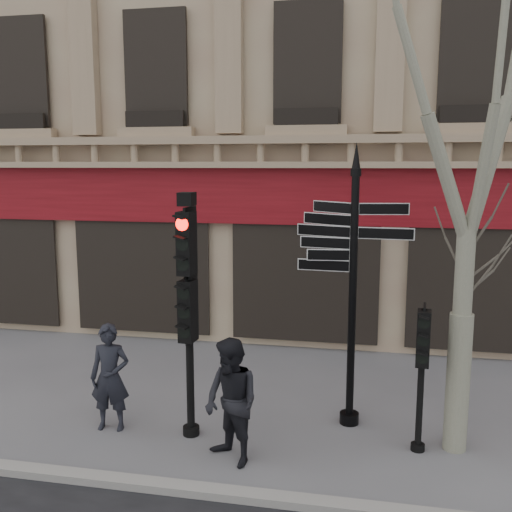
# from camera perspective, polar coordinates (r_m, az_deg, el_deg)

# --- Properties ---
(ground) EXTENTS (80.00, 80.00, 0.00)m
(ground) POSITION_cam_1_polar(r_m,az_deg,el_deg) (9.23, 1.16, -18.68)
(ground) COLOR #5E5E63
(ground) RESTS_ON ground
(kerb) EXTENTS (80.00, 0.25, 0.12)m
(kerb) POSITION_cam_1_polar(r_m,az_deg,el_deg) (8.01, -0.75, -22.89)
(kerb) COLOR gray
(kerb) RESTS_ON ground
(building) EXTENTS (28.00, 15.52, 18.00)m
(building) POSITION_cam_1_polar(r_m,az_deg,el_deg) (21.10, 7.67, 21.89)
(building) COLOR tan
(building) RESTS_ON ground
(fingerpost) EXTENTS (2.37, 2.37, 4.66)m
(fingerpost) POSITION_cam_1_polar(r_m,az_deg,el_deg) (9.24, 9.78, 1.66)
(fingerpost) COLOR black
(fingerpost) RESTS_ON ground
(traffic_signal_main) EXTENTS (0.46, 0.35, 3.89)m
(traffic_signal_main) POSITION_cam_1_polar(r_m,az_deg,el_deg) (8.88, -6.78, -2.95)
(traffic_signal_main) COLOR black
(traffic_signal_main) RESTS_ON ground
(traffic_signal_secondary) EXTENTS (0.39, 0.30, 2.20)m
(traffic_signal_secondary) POSITION_cam_1_polar(r_m,az_deg,el_deg) (8.92, 16.28, -9.35)
(traffic_signal_secondary) COLOR black
(traffic_signal_secondary) RESTS_ON ground
(plane_tree) EXTENTS (3.10, 3.10, 8.24)m
(plane_tree) POSITION_cam_1_polar(r_m,az_deg,el_deg) (8.83, 21.25, 18.18)
(plane_tree) COLOR gray
(plane_tree) RESTS_ON ground
(pedestrian_a) EXTENTS (0.69, 0.50, 1.77)m
(pedestrian_a) POSITION_cam_1_polar(r_m,az_deg,el_deg) (9.78, -14.39, -11.66)
(pedestrian_a) COLOR black
(pedestrian_a) RESTS_ON ground
(pedestrian_b) EXTENTS (1.14, 1.11, 1.85)m
(pedestrian_b) POSITION_cam_1_polar(r_m,az_deg,el_deg) (8.48, -2.47, -14.38)
(pedestrian_b) COLOR black
(pedestrian_b) RESTS_ON ground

